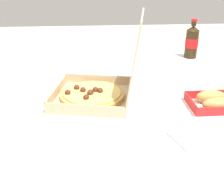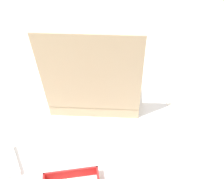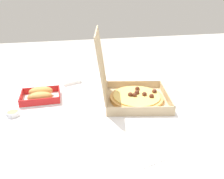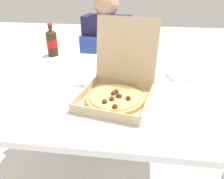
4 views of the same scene
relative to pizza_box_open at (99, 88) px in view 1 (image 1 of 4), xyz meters
name	(u,v)px [view 1 (image 1 of 4)]	position (x,y,z in m)	size (l,w,h in m)	color
dining_table	(130,111)	(-0.04, 0.13, -0.13)	(1.11, 0.97, 0.74)	white
pizza_box_open	(99,88)	(0.00, 0.00, 0.00)	(0.37, 0.40, 0.35)	tan
bread_side_box	(214,102)	(0.11, 0.44, -0.02)	(0.15, 0.19, 0.06)	white
cola_bottle	(192,42)	(-0.52, 0.55, 0.05)	(0.07, 0.07, 0.22)	#33230F
paper_menu	(112,69)	(-0.35, 0.08, -0.05)	(0.21, 0.15, 0.00)	white
napkin_pile	(192,137)	(0.32, 0.28, -0.04)	(0.11, 0.11, 0.02)	white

